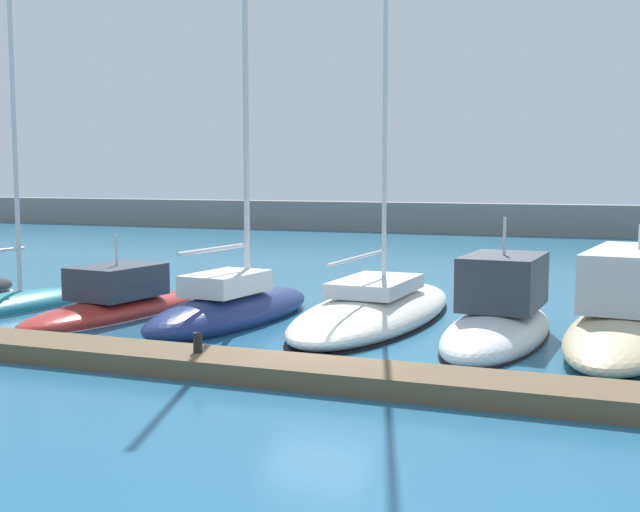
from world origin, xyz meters
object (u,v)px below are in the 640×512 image
at_px(sailboat_ivory_fifth, 376,309).
at_px(sailboat_teal_second, 12,305).
at_px(motorboat_red_third, 115,303).
at_px(motorboat_white_sixth, 499,318).
at_px(dock_bollard, 198,343).
at_px(motorboat_sand_seventh, 635,309).
at_px(sailboat_navy_fourth, 232,306).

bearing_deg(sailboat_ivory_fifth, sailboat_teal_second, 103.51).
xyz_separation_m(motorboat_red_third, motorboat_white_sixth, (11.40, 0.69, 0.16)).
distance_m(sailboat_teal_second, dock_bollard, 10.75).
bearing_deg(motorboat_red_third, sailboat_ivory_fifth, -67.47).
relative_size(motorboat_red_third, motorboat_white_sixth, 1.03).
distance_m(sailboat_teal_second, motorboat_red_third, 3.74).
bearing_deg(motorboat_white_sixth, motorboat_sand_seventh, -67.12).
xyz_separation_m(motorboat_white_sixth, motorboat_sand_seventh, (3.30, 1.18, 0.24)).
bearing_deg(motorboat_red_third, sailboat_navy_fourth, -77.43).
relative_size(motorboat_red_third, motorboat_sand_seventh, 0.72).
bearing_deg(sailboat_navy_fourth, motorboat_sand_seventh, -75.63).
height_order(motorboat_red_third, motorboat_sand_seventh, motorboat_sand_seventh).
bearing_deg(dock_bollard, motorboat_red_third, 138.08).
xyz_separation_m(sailboat_navy_fourth, dock_bollard, (2.00, -5.54, 0.15)).
bearing_deg(motorboat_red_third, sailboat_teal_second, 100.24).
bearing_deg(motorboat_white_sixth, sailboat_navy_fourth, 95.72).
relative_size(sailboat_teal_second, sailboat_ivory_fifth, 0.72).
bearing_deg(motorboat_red_third, motorboat_sand_seventh, -75.59).
relative_size(sailboat_teal_second, motorboat_sand_seventh, 1.14).
bearing_deg(sailboat_teal_second, motorboat_red_third, -80.21).
distance_m(motorboat_white_sixth, dock_bollard, 8.13).
relative_size(motorboat_white_sixth, dock_bollard, 16.82).
xyz_separation_m(motorboat_red_third, sailboat_navy_fourth, (3.78, 0.36, 0.08)).
distance_m(sailboat_teal_second, motorboat_sand_seventh, 18.55).
height_order(motorboat_red_third, sailboat_ivory_fifth, sailboat_ivory_fifth).
relative_size(sailboat_navy_fourth, motorboat_white_sixth, 1.87).
distance_m(motorboat_sand_seventh, dock_bollard, 11.37).
distance_m(motorboat_red_third, sailboat_navy_fourth, 3.80).
relative_size(sailboat_teal_second, motorboat_white_sixth, 1.63).
bearing_deg(sailboat_navy_fourth, sailboat_teal_second, 100.74).
bearing_deg(motorboat_red_third, motorboat_white_sixth, -79.37).
height_order(sailboat_teal_second, dock_bollard, sailboat_teal_second).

